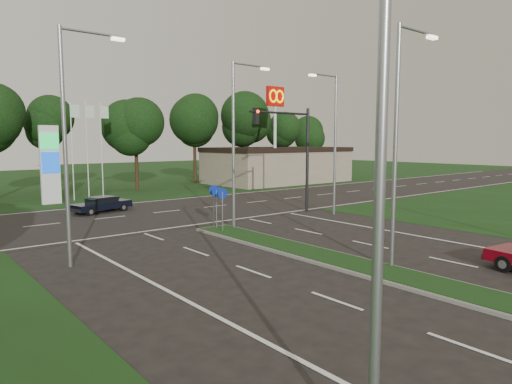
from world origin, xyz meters
TOP-DOWN VIEW (x-y plane):
  - verge_far at (0.00, 55.00)m, footprint 160.00×50.00m
  - cross_road at (0.00, 24.00)m, footprint 160.00×12.00m
  - median_kerb at (0.00, 4.00)m, footprint 2.00×26.00m
  - commercial_building at (22.00, 36.00)m, footprint 16.00×9.00m
  - streetlight_median_near at (1.00, 6.00)m, footprint 2.53×0.22m
  - streetlight_median_far at (1.00, 16.00)m, footprint 2.53×0.22m
  - streetlight_left_near at (-8.30, 0.00)m, footprint 2.53×0.22m
  - streetlight_left_far at (-8.30, 14.00)m, footprint 2.53×0.22m
  - streetlight_right_far at (8.80, 16.00)m, footprint 2.53×0.22m
  - traffic_signal at (7.19, 18.00)m, footprint 5.10×0.42m
  - median_signs at (0.00, 16.40)m, footprint 1.16×1.76m
  - gas_pylon at (-3.79, 33.05)m, footprint 5.80×1.26m
  - mcdonalds_sign at (18.00, 31.97)m, footprint 2.20×0.47m
  - treeline_far at (0.10, 39.93)m, footprint 6.00×6.00m
  - navy_sedan at (-2.60, 26.49)m, footprint 4.17×2.44m

SIDE VIEW (x-z plane):
  - verge_far at x=0.00m, z-range -0.01..0.01m
  - cross_road at x=0.00m, z-range -0.01..0.01m
  - median_kerb at x=0.00m, z-range 0.00..0.12m
  - navy_sedan at x=-2.60m, z-range 0.04..1.12m
  - median_signs at x=0.00m, z-range 0.52..2.90m
  - commercial_building at x=22.00m, z-range 0.00..4.00m
  - gas_pylon at x=-3.79m, z-range -0.80..7.20m
  - traffic_signal at x=7.19m, z-range 1.15..8.15m
  - streetlight_median_near at x=1.00m, z-range 0.58..9.58m
  - streetlight_median_far at x=1.00m, z-range 0.58..9.58m
  - streetlight_left_near at x=-8.30m, z-range 0.58..9.58m
  - streetlight_left_far at x=-8.30m, z-range 0.58..9.58m
  - streetlight_right_far at x=8.80m, z-range 0.58..9.58m
  - treeline_far at x=0.10m, z-range 1.88..11.78m
  - mcdonalds_sign at x=18.00m, z-range 2.79..13.19m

